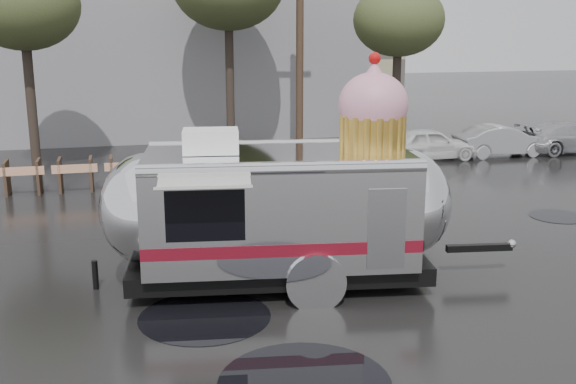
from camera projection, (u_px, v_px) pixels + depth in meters
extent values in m
plane|color=black|center=(364.00, 297.00, 12.29)|extent=(120.00, 120.00, 0.00)
cylinder|color=black|center=(305.00, 382.00, 9.32)|extent=(2.43, 2.43, 0.01)
cylinder|color=black|center=(205.00, 317.00, 11.45)|extent=(2.25, 2.25, 0.01)
cylinder|color=black|center=(558.00, 216.00, 17.58)|extent=(1.44, 1.44, 0.01)
cylinder|color=black|center=(299.00, 235.00, 16.01)|extent=(3.11, 3.11, 0.01)
cylinder|color=#473323|center=(300.00, 36.00, 25.02)|extent=(0.28, 0.28, 9.00)
cylinder|color=#382D26|center=(30.00, 86.00, 22.22)|extent=(0.32, 0.32, 5.85)
ellipsoid|color=#374321|center=(22.00, 5.00, 21.61)|extent=(3.64, 3.64, 2.86)
cylinder|color=#382D26|center=(230.00, 67.00, 25.64)|extent=(0.32, 0.32, 6.75)
cylinder|color=#382D26|center=(396.00, 86.00, 25.32)|extent=(0.32, 0.32, 5.40)
ellipsoid|color=#374321|center=(399.00, 20.00, 24.76)|extent=(3.36, 3.36, 2.64)
cube|color=#473323|center=(7.00, 178.00, 19.84)|extent=(0.08, 0.80, 1.00)
cube|color=#473323|center=(39.00, 176.00, 20.05)|extent=(0.08, 0.80, 1.00)
cube|color=#E5590C|center=(21.00, 171.00, 19.53)|extent=(1.30, 0.04, 0.25)
cube|color=#473323|center=(60.00, 175.00, 20.20)|extent=(0.08, 0.80, 1.00)
cube|color=#473323|center=(91.00, 174.00, 20.41)|extent=(0.08, 0.80, 1.00)
cube|color=#E5590C|center=(75.00, 169.00, 19.88)|extent=(1.30, 0.04, 0.25)
cube|color=#473323|center=(112.00, 173.00, 20.55)|extent=(0.08, 0.80, 1.00)
cube|color=#473323|center=(142.00, 171.00, 20.76)|extent=(0.08, 0.80, 1.00)
cube|color=#E5590C|center=(127.00, 166.00, 20.24)|extent=(1.30, 0.04, 0.25)
imported|color=silver|center=(430.00, 141.00, 25.08)|extent=(4.00, 1.80, 1.40)
imported|color=#B2B2B7|center=(502.00, 138.00, 25.79)|extent=(4.00, 1.80, 1.40)
imported|color=#B2B2B7|center=(570.00, 135.00, 26.49)|extent=(4.20, 1.80, 1.44)
cube|color=silver|center=(278.00, 204.00, 12.68)|extent=(5.20, 3.22, 2.00)
ellipsoid|color=silver|center=(404.00, 201.00, 12.92)|extent=(2.01, 2.77, 2.00)
ellipsoid|color=silver|center=(146.00, 208.00, 12.43)|extent=(2.01, 2.77, 2.00)
cube|color=black|center=(278.00, 263.00, 12.95)|extent=(5.82, 2.98, 0.33)
cylinder|color=black|center=(315.00, 283.00, 11.90)|extent=(0.81, 0.35, 0.78)
cylinder|color=black|center=(299.00, 243.00, 14.12)|extent=(0.81, 0.35, 0.78)
cylinder|color=silver|center=(316.00, 284.00, 11.74)|extent=(1.07, 0.26, 1.07)
cube|color=black|center=(479.00, 248.00, 13.32)|extent=(1.34, 0.32, 0.13)
sphere|color=silver|center=(512.00, 244.00, 13.37)|extent=(0.20, 0.20, 0.18)
cylinder|color=black|center=(95.00, 275.00, 12.63)|extent=(0.13, 0.13, 0.56)
cube|color=maroon|center=(284.00, 251.00, 11.56)|extent=(4.85, 0.71, 0.22)
cube|color=maroon|center=(272.00, 212.00, 14.03)|extent=(4.85, 0.71, 0.22)
cube|color=black|center=(205.00, 216.00, 11.26)|extent=(1.33, 0.22, 0.89)
cube|color=#B1AFA5|center=(204.00, 187.00, 10.87)|extent=(1.62, 0.76, 0.16)
cube|color=silver|center=(387.00, 229.00, 11.65)|extent=(0.67, 0.12, 1.45)
cube|color=white|center=(211.00, 141.00, 12.27)|extent=(1.09, 0.86, 0.42)
cylinder|color=#EEB545|center=(372.00, 132.00, 12.54)|extent=(1.31, 1.31, 0.67)
ellipsoid|color=pink|center=(373.00, 104.00, 12.42)|extent=(1.46, 1.46, 1.16)
cone|color=pink|center=(374.00, 72.00, 12.28)|extent=(0.63, 0.63, 0.44)
sphere|color=red|center=(375.00, 58.00, 12.22)|extent=(0.25, 0.25, 0.22)
imported|color=gold|center=(232.00, 242.00, 12.74)|extent=(0.73, 0.68, 1.68)
imported|color=pink|center=(231.00, 184.00, 12.48)|extent=(1.21, 1.21, 0.83)
cylinder|color=black|center=(232.00, 243.00, 12.75)|extent=(0.02, 0.02, 1.65)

